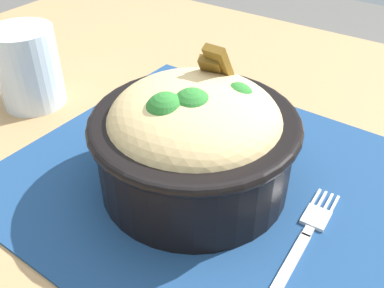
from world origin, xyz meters
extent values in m
cube|color=#99754C|center=(0.00, 0.00, 0.73)|extent=(1.15, 0.92, 0.04)
cylinder|color=olive|center=(-0.51, 0.40, 0.35)|extent=(0.04, 0.04, 0.71)
cube|color=navy|center=(0.04, 0.01, 0.74)|extent=(0.44, 0.36, 0.00)
cylinder|color=black|center=(0.01, 0.00, 0.79)|extent=(0.18, 0.18, 0.08)
torus|color=black|center=(0.01, 0.00, 0.82)|extent=(0.19, 0.19, 0.01)
ellipsoid|color=tan|center=(0.01, 0.00, 0.82)|extent=(0.19, 0.19, 0.07)
sphere|color=#286D29|center=(0.04, 0.03, 0.84)|extent=(0.03, 0.03, 0.03)
sphere|color=#286D29|center=(0.02, -0.01, 0.84)|extent=(0.04, 0.04, 0.04)
sphere|color=#286D29|center=(0.00, -0.03, 0.84)|extent=(0.04, 0.04, 0.04)
cylinder|color=orange|center=(0.00, 0.01, 0.84)|extent=(0.03, 0.02, 0.01)
cylinder|color=orange|center=(0.00, -0.02, 0.84)|extent=(0.03, 0.01, 0.01)
cube|color=brown|center=(0.01, 0.04, 0.85)|extent=(0.02, 0.04, 0.06)
cube|color=brown|center=(0.00, 0.04, 0.85)|extent=(0.03, 0.04, 0.04)
cube|color=silver|center=(0.13, -0.04, 0.75)|extent=(0.01, 0.07, 0.00)
cube|color=silver|center=(0.13, 0.00, 0.75)|extent=(0.01, 0.01, 0.00)
cube|color=silver|center=(0.13, 0.02, 0.75)|extent=(0.02, 0.03, 0.00)
cube|color=silver|center=(0.14, 0.05, 0.75)|extent=(0.00, 0.02, 0.00)
cube|color=silver|center=(0.13, 0.05, 0.75)|extent=(0.00, 0.02, 0.00)
cube|color=silver|center=(0.12, 0.05, 0.75)|extent=(0.00, 0.02, 0.00)
cube|color=silver|center=(0.12, 0.05, 0.75)|extent=(0.00, 0.02, 0.00)
cylinder|color=silver|center=(-0.25, 0.02, 0.79)|extent=(0.08, 0.08, 0.10)
cylinder|color=silver|center=(-0.25, 0.02, 0.76)|extent=(0.07, 0.07, 0.03)
camera|label=1|loc=(0.19, -0.27, 1.04)|focal=40.55mm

